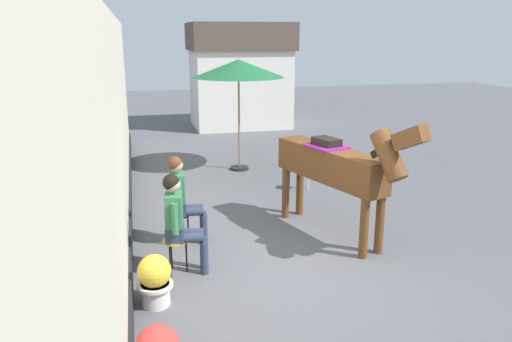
{
  "coord_description": "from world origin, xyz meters",
  "views": [
    {
      "loc": [
        -2.2,
        -6.1,
        3.14
      ],
      "look_at": [
        -0.4,
        1.2,
        1.05
      ],
      "focal_mm": 34.74,
      "sensor_mm": 36.0,
      "label": 1
    }
  ],
  "objects_px": {
    "flower_planter_middle": "(155,279)",
    "seated_visitor_near": "(179,219)",
    "spare_stool_white": "(303,171)",
    "cafe_parasol": "(239,69)",
    "seated_visitor_far": "(182,195)",
    "saddled_horse_center": "(335,166)"
  },
  "relations": [
    {
      "from": "flower_planter_middle",
      "to": "seated_visitor_near",
      "type": "bearing_deg",
      "value": 64.1
    },
    {
      "from": "seated_visitor_near",
      "to": "spare_stool_white",
      "type": "height_order",
      "value": "seated_visitor_near"
    },
    {
      "from": "cafe_parasol",
      "to": "spare_stool_white",
      "type": "height_order",
      "value": "cafe_parasol"
    },
    {
      "from": "cafe_parasol",
      "to": "flower_planter_middle",
      "type": "bearing_deg",
      "value": -111.27
    },
    {
      "from": "flower_planter_middle",
      "to": "cafe_parasol",
      "type": "height_order",
      "value": "cafe_parasol"
    },
    {
      "from": "seated_visitor_far",
      "to": "spare_stool_white",
      "type": "distance_m",
      "value": 3.46
    },
    {
      "from": "seated_visitor_near",
      "to": "saddled_horse_center",
      "type": "relative_size",
      "value": 0.48
    },
    {
      "from": "cafe_parasol",
      "to": "seated_visitor_near",
      "type": "bearing_deg",
      "value": -110.52
    },
    {
      "from": "seated_visitor_near",
      "to": "seated_visitor_far",
      "type": "distance_m",
      "value": 0.99
    },
    {
      "from": "seated_visitor_far",
      "to": "saddled_horse_center",
      "type": "relative_size",
      "value": 0.48
    },
    {
      "from": "spare_stool_white",
      "to": "flower_planter_middle",
      "type": "bearing_deg",
      "value": -129.3
    },
    {
      "from": "saddled_horse_center",
      "to": "cafe_parasol",
      "type": "xyz_separation_m",
      "value": [
        -0.61,
        4.33,
        1.2
      ]
    },
    {
      "from": "flower_planter_middle",
      "to": "spare_stool_white",
      "type": "relative_size",
      "value": 1.39
    },
    {
      "from": "flower_planter_middle",
      "to": "cafe_parasol",
      "type": "bearing_deg",
      "value": 68.73
    },
    {
      "from": "seated_visitor_near",
      "to": "cafe_parasol",
      "type": "xyz_separation_m",
      "value": [
        1.87,
        5.01,
        1.59
      ]
    },
    {
      "from": "seated_visitor_near",
      "to": "flower_planter_middle",
      "type": "xyz_separation_m",
      "value": [
        -0.38,
        -0.78,
        -0.44
      ]
    },
    {
      "from": "seated_visitor_near",
      "to": "spare_stool_white",
      "type": "bearing_deg",
      "value": 47.96
    },
    {
      "from": "seated_visitor_near",
      "to": "flower_planter_middle",
      "type": "bearing_deg",
      "value": -115.9
    },
    {
      "from": "spare_stool_white",
      "to": "seated_visitor_near",
      "type": "bearing_deg",
      "value": -132.04
    },
    {
      "from": "seated_visitor_far",
      "to": "spare_stool_white",
      "type": "relative_size",
      "value": 3.02
    },
    {
      "from": "seated_visitor_far",
      "to": "cafe_parasol",
      "type": "bearing_deg",
      "value": 66.59
    },
    {
      "from": "cafe_parasol",
      "to": "saddled_horse_center",
      "type": "bearing_deg",
      "value": -81.99
    }
  ]
}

